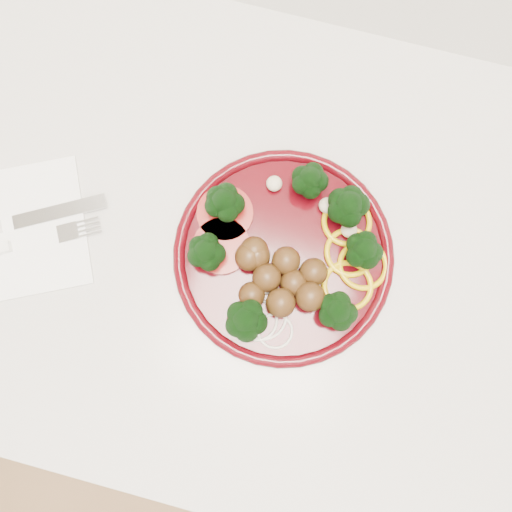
# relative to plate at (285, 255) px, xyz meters

# --- Properties ---
(counter) EXTENTS (2.40, 0.60, 0.90)m
(counter) POSITION_rel_plate_xyz_m (0.06, 0.01, -0.47)
(counter) COLOR white
(counter) RESTS_ON ground
(plate) EXTENTS (0.25, 0.25, 0.06)m
(plate) POSITION_rel_plate_xyz_m (0.00, 0.00, 0.00)
(plate) COLOR #3E040A
(plate) RESTS_ON counter
(napkin) EXTENTS (0.21, 0.21, 0.00)m
(napkin) POSITION_rel_plate_xyz_m (-0.31, -0.05, -0.02)
(napkin) COLOR white
(napkin) RESTS_ON counter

